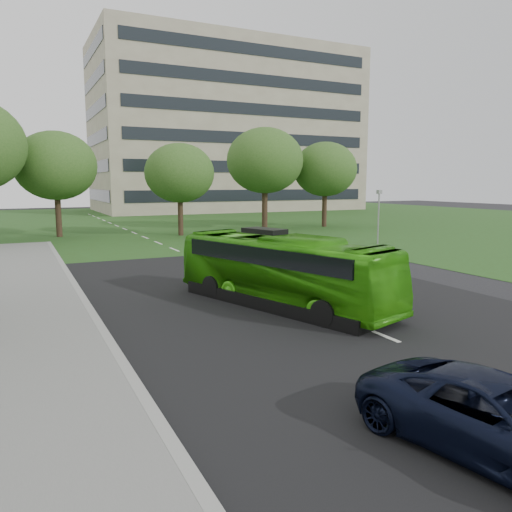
{
  "coord_description": "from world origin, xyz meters",
  "views": [
    {
      "loc": [
        -9.15,
        -12.99,
        4.29
      ],
      "look_at": [
        -1.2,
        3.44,
        1.6
      ],
      "focal_mm": 35.0,
      "sensor_mm": 36.0,
      "label": 1
    }
  ],
  "objects_px": {
    "tree_park_c": "(180,173)",
    "suv": "(498,418)",
    "bus": "(282,271)",
    "camera_pole": "(379,209)",
    "sedan": "(262,243)",
    "office_building": "(227,130)",
    "tree_park_e": "(325,169)",
    "tree_park_d": "(265,161)",
    "tree_park_b": "(56,166)"
  },
  "relations": [
    {
      "from": "office_building",
      "to": "tree_park_c",
      "type": "relative_size",
      "value": 5.39
    },
    {
      "from": "suv",
      "to": "camera_pole",
      "type": "distance_m",
      "value": 27.97
    },
    {
      "from": "office_building",
      "to": "bus",
      "type": "xyz_separation_m",
      "value": [
        -22.81,
        -59.9,
        -11.26
      ]
    },
    {
      "from": "sedan",
      "to": "suv",
      "type": "height_order",
      "value": "sedan"
    },
    {
      "from": "camera_pole",
      "to": "sedan",
      "type": "bearing_deg",
      "value": 175.33
    },
    {
      "from": "sedan",
      "to": "bus",
      "type": "bearing_deg",
      "value": 169.52
    },
    {
      "from": "office_building",
      "to": "tree_park_b",
      "type": "distance_m",
      "value": 43.4
    },
    {
      "from": "tree_park_c",
      "to": "sedan",
      "type": "height_order",
      "value": "tree_park_c"
    },
    {
      "from": "tree_park_b",
      "to": "tree_park_d",
      "type": "height_order",
      "value": "tree_park_d"
    },
    {
      "from": "tree_park_d",
      "to": "sedan",
      "type": "xyz_separation_m",
      "value": [
        -7.7,
        -14.84,
        -5.56
      ]
    },
    {
      "from": "tree_park_c",
      "to": "suv",
      "type": "distance_m",
      "value": 35.04
    },
    {
      "from": "sedan",
      "to": "tree_park_c",
      "type": "bearing_deg",
      "value": 16.96
    },
    {
      "from": "tree_park_c",
      "to": "bus",
      "type": "relative_size",
      "value": 0.83
    },
    {
      "from": "sedan",
      "to": "tree_park_b",
      "type": "bearing_deg",
      "value": 44.56
    },
    {
      "from": "tree_park_e",
      "to": "bus",
      "type": "xyz_separation_m",
      "value": [
        -19.04,
        -26.06,
        -4.32
      ]
    },
    {
      "from": "tree_park_e",
      "to": "sedan",
      "type": "bearing_deg",
      "value": -133.96
    },
    {
      "from": "tree_park_c",
      "to": "office_building",
      "type": "bearing_deg",
      "value": 62.03
    },
    {
      "from": "tree_park_c",
      "to": "bus",
      "type": "bearing_deg",
      "value": -99.09
    },
    {
      "from": "tree_park_d",
      "to": "bus",
      "type": "xyz_separation_m",
      "value": [
        -12.55,
        -26.18,
        -5.03
      ]
    },
    {
      "from": "suv",
      "to": "camera_pole",
      "type": "bearing_deg",
      "value": 42.19
    },
    {
      "from": "tree_park_d",
      "to": "suv",
      "type": "xyz_separation_m",
      "value": [
        -14.2,
        -36.23,
        -5.65
      ]
    },
    {
      "from": "office_building",
      "to": "sedan",
      "type": "height_order",
      "value": "office_building"
    },
    {
      "from": "tree_park_d",
      "to": "office_building",
      "type": "bearing_deg",
      "value": 73.09
    },
    {
      "from": "suv",
      "to": "sedan",
      "type": "bearing_deg",
      "value": 60.95
    },
    {
      "from": "camera_pole",
      "to": "tree_park_c",
      "type": "bearing_deg",
      "value": 120.57
    },
    {
      "from": "tree_park_c",
      "to": "bus",
      "type": "height_order",
      "value": "tree_park_c"
    },
    {
      "from": "tree_park_c",
      "to": "tree_park_d",
      "type": "relative_size",
      "value": 0.8
    },
    {
      "from": "camera_pole",
      "to": "bus",
      "type": "bearing_deg",
      "value": -151.32
    },
    {
      "from": "bus",
      "to": "camera_pole",
      "type": "distance_m",
      "value": 19.35
    },
    {
      "from": "bus",
      "to": "sedan",
      "type": "distance_m",
      "value": 12.35
    },
    {
      "from": "bus",
      "to": "sedan",
      "type": "height_order",
      "value": "bus"
    },
    {
      "from": "bus",
      "to": "suv",
      "type": "height_order",
      "value": "bus"
    },
    {
      "from": "tree_park_e",
      "to": "camera_pole",
      "type": "bearing_deg",
      "value": -108.22
    },
    {
      "from": "office_building",
      "to": "suv",
      "type": "bearing_deg",
      "value": -109.27
    },
    {
      "from": "camera_pole",
      "to": "tree_park_d",
      "type": "bearing_deg",
      "value": 86.54
    },
    {
      "from": "sedan",
      "to": "camera_pole",
      "type": "height_order",
      "value": "camera_pole"
    },
    {
      "from": "tree_park_d",
      "to": "suv",
      "type": "distance_m",
      "value": 39.33
    },
    {
      "from": "tree_park_c",
      "to": "tree_park_e",
      "type": "distance_m",
      "value": 15.28
    },
    {
      "from": "tree_park_b",
      "to": "bus",
      "type": "xyz_separation_m",
      "value": [
        5.17,
        -27.45,
        -4.35
      ]
    },
    {
      "from": "office_building",
      "to": "bus",
      "type": "distance_m",
      "value": 65.08
    },
    {
      "from": "tree_park_c",
      "to": "tree_park_e",
      "type": "relative_size",
      "value": 0.91
    },
    {
      "from": "sedan",
      "to": "camera_pole",
      "type": "xyz_separation_m",
      "value": [
        9.77,
        1.28,
        1.73
      ]
    },
    {
      "from": "bus",
      "to": "camera_pole",
      "type": "bearing_deg",
      "value": 22.75
    },
    {
      "from": "tree_park_e",
      "to": "tree_park_b",
      "type": "bearing_deg",
      "value": 176.73
    },
    {
      "from": "camera_pole",
      "to": "suv",
      "type": "bearing_deg",
      "value": -137.79
    },
    {
      "from": "tree_park_b",
      "to": "bus",
      "type": "distance_m",
      "value": 28.27
    },
    {
      "from": "tree_park_c",
      "to": "camera_pole",
      "type": "height_order",
      "value": "tree_park_c"
    },
    {
      "from": "sedan",
      "to": "suv",
      "type": "relative_size",
      "value": 0.96
    },
    {
      "from": "tree_park_b",
      "to": "camera_pole",
      "type": "relative_size",
      "value": 2.19
    },
    {
      "from": "tree_park_b",
      "to": "sedan",
      "type": "xyz_separation_m",
      "value": [
        10.02,
        -16.1,
        -4.88
      ]
    }
  ]
}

